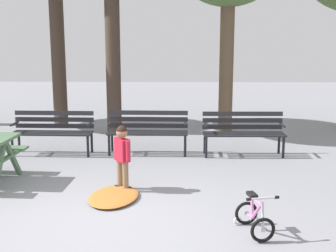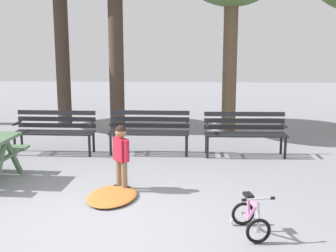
{
  "view_description": "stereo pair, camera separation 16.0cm",
  "coord_description": "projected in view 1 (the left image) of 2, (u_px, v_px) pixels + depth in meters",
  "views": [
    {
      "loc": [
        0.96,
        -5.27,
        2.33
      ],
      "look_at": [
        0.81,
        2.14,
        0.85
      ],
      "focal_mm": 48.27,
      "sensor_mm": 36.0,
      "label": 1
    },
    {
      "loc": [
        1.12,
        -5.26,
        2.33
      ],
      "look_at": [
        0.81,
        2.14,
        0.85
      ],
      "focal_mm": 48.27,
      "sensor_mm": 36.0,
      "label": 2
    }
  ],
  "objects": [
    {
      "name": "ground",
      "position": [
        100.0,
        226.0,
        5.64
      ],
      "size": [
        36.0,
        36.0,
        0.0
      ],
      "primitive_type": "plane",
      "color": "gray"
    },
    {
      "name": "park_bench_far_left",
      "position": [
        53.0,
        129.0,
        9.03
      ],
      "size": [
        1.61,
        0.49,
        0.85
      ],
      "color": "#232328",
      "rests_on": "ground"
    },
    {
      "name": "park_bench_left",
      "position": [
        148.0,
        128.0,
        9.06
      ],
      "size": [
        1.61,
        0.48,
        0.85
      ],
      "color": "#232328",
      "rests_on": "ground"
    },
    {
      "name": "park_bench_right",
      "position": [
        243.0,
        130.0,
        8.94
      ],
      "size": [
        1.61,
        0.48,
        0.85
      ],
      "color": "#232328",
      "rests_on": "ground"
    },
    {
      "name": "child_standing",
      "position": [
        122.0,
        153.0,
        6.84
      ],
      "size": [
        0.28,
        0.32,
        1.02
      ],
      "color": "#7F664C",
      "rests_on": "ground"
    },
    {
      "name": "kids_bicycle",
      "position": [
        254.0,
        217.0,
        5.4
      ],
      "size": [
        0.46,
        0.61,
        0.54
      ],
      "color": "black",
      "rests_on": "ground"
    },
    {
      "name": "leaf_pile",
      "position": [
        114.0,
        196.0,
        6.58
      ],
      "size": [
        0.85,
        1.1,
        0.07
      ],
      "primitive_type": "ellipsoid",
      "rotation": [
        0.0,
        0.0,
        1.41
      ],
      "color": "#B26B2D",
      "rests_on": "ground"
    }
  ]
}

